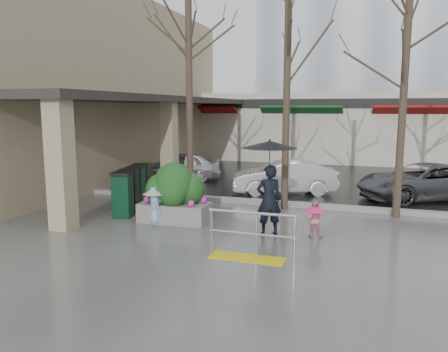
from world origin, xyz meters
The scene contains 20 objects.
ground centered at (0.00, 0.00, 0.00)m, with size 120.00×120.00×0.00m, color #51514F.
street_asphalt centered at (0.00, 22.00, 0.01)m, with size 120.00×36.00×0.01m, color black.
curb centered at (0.00, 4.00, 0.07)m, with size 120.00×0.30×0.15m, color gray.
near_building centered at (-9.00, 8.00, 4.00)m, with size 6.00×18.00×8.00m, color tan.
canopy_slab centered at (-4.80, 8.00, 3.62)m, with size 2.80×18.00×0.25m, color #2D2823.
pillar_front centered at (-3.90, -0.50, 1.75)m, with size 0.55×0.55×3.50m, color tan.
pillar_back centered at (-3.90, 6.00, 1.75)m, with size 0.55×0.55×3.50m, color tan.
storefront_row centered at (2.00, 17.97, 2.01)m, with size 34.00×6.74×4.00m.
handrail centered at (1.36, -1.20, 0.38)m, with size 1.90×0.50×1.03m.
tree_west centered at (-2.00, 3.60, 5.08)m, with size 3.20×3.20×6.80m.
tree_midwest centered at (1.20, 3.60, 5.23)m, with size 3.20×3.20×7.00m.
tree_mideast centered at (4.50, 3.60, 4.86)m, with size 3.20×3.20×6.50m.
woman centered at (1.34, 0.68, 1.46)m, with size 1.37×1.37×2.41m.
child_pink centered at (2.46, 0.80, 0.54)m, with size 0.53×0.53×0.93m.
child_blue centered at (-1.84, 0.72, 0.65)m, with size 0.65×0.65×1.06m.
planter centered at (-1.43, 1.12, 0.80)m, with size 1.95×1.13×1.67m.
news_boxes centered at (-3.26, 1.97, 0.67)m, with size 1.02×2.45×1.33m.
car_a centered at (-4.25, 7.57, 0.63)m, with size 1.49×3.70×1.26m, color silver.
car_b centered at (0.72, 6.07, 0.63)m, with size 1.33×3.82×1.26m, color silver.
car_c centered at (5.49, 6.53, 0.63)m, with size 2.09×4.53×1.26m, color #515358.
Camera 1 is at (3.63, -9.78, 3.17)m, focal length 35.00 mm.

